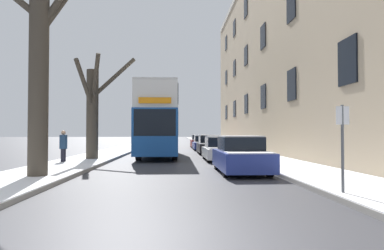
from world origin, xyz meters
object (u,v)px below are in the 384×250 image
Objects in this scene: parked_car_0 at (241,156)px; parked_car_4 at (199,142)px; double_decker_bus at (159,119)px; pedestrian_left_sidewalk at (63,146)px; parked_car_2 at (210,145)px; street_sign_post at (343,144)px; oncoming_van at (161,136)px; parked_car_3 at (203,143)px; parked_car_1 at (220,149)px; bare_tree_left_1 at (93,109)px; bare_tree_left_0 at (40,55)px.

parked_car_0 reaches higher than parked_car_4.
parked_car_4 is at bearing 75.80° from double_decker_bus.
double_decker_bus is 5.88× the size of pedestrian_left_sidewalk.
street_sign_post reaches higher than parked_car_2.
parked_car_4 is (0.00, 24.19, -0.00)m from parked_car_0.
double_decker_bus is at bearing -104.20° from parked_car_4.
pedestrian_left_sidewalk reaches higher than parked_car_2.
pedestrian_left_sidewalk is (-8.22, 3.88, 0.26)m from parked_car_0.
double_decker_bus is 1.84× the size of oncoming_van.
double_decker_bus is 13.00m from oncoming_van.
parked_car_2 is 0.87× the size of parked_car_3.
oncoming_van is 2.45× the size of street_sign_post.
parked_car_1 is (0.00, 6.29, -0.03)m from parked_car_0.
bare_tree_left_1 is 9.58m from parked_car_0.
street_sign_post is (1.39, -29.74, 0.62)m from parked_car_4.
street_sign_post is (8.61, -11.43, -1.63)m from bare_tree_left_1.
parked_car_3 is 0.82× the size of oncoming_van.
bare_tree_left_1 is 16.97m from oncoming_van.
parked_car_4 is (7.22, 18.32, -2.26)m from bare_tree_left_1.
street_sign_post is (9.61, -9.43, 0.36)m from pedestrian_left_sidewalk.
bare_tree_left_0 is 24.71m from oncoming_van.
bare_tree_left_1 is (-0.05, 7.73, -1.27)m from bare_tree_left_0.
bare_tree_left_0 is 12.05m from double_decker_bus.
street_sign_post is at bearing -75.92° from parked_car_0.
pedestrian_left_sidewalk is (-4.52, -5.69, -1.63)m from double_decker_bus.
parked_car_2 is 11.63m from parked_car_4.
oncoming_van reaches higher than parked_car_2.
bare_tree_left_0 reaches higher than double_decker_bus.
double_decker_bus reaches higher than pedestrian_left_sidewalk.
parked_car_0 is at bearing -107.87° from pedestrian_left_sidewalk.
parked_car_3 is (7.17, 20.59, -3.55)m from bare_tree_left_0.
bare_tree_left_0 is at bearing -105.39° from parked_car_4.
parked_car_4 is 0.78× the size of oncoming_van.
parked_car_0 is 22.89m from oncoming_van.
parked_car_1 is at bearing -90.00° from parked_car_3.
parked_car_0 is 1.08× the size of parked_car_2.
parked_car_1 is 8.58m from pedestrian_left_sidewalk.
parked_car_0 is (7.17, 1.86, -3.52)m from bare_tree_left_0.
oncoming_van is at bearing 100.54° from parked_car_0.
bare_tree_left_0 is 1.83× the size of parked_car_1.
parked_car_0 is 6.29m from parked_car_1.
oncoming_van is 19.05m from pedestrian_left_sidewalk.
bare_tree_left_0 is 1.84× the size of parked_car_0.
oncoming_van is at bearing 112.86° from parked_car_2.
parked_car_3 is 5.46m from parked_car_4.
oncoming_van is at bearing -157.87° from parked_car_4.
parked_car_2 is (7.17, 14.42, -3.53)m from bare_tree_left_0.
parked_car_4 is (0.00, 5.46, 0.02)m from parked_car_3.
parked_car_3 is at bearing 70.80° from bare_tree_left_0.
bare_tree_left_0 reaches higher than oncoming_van.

